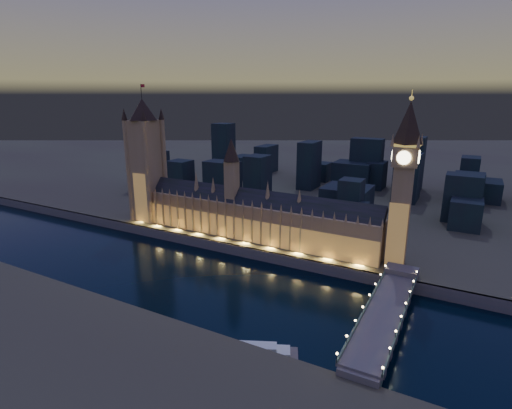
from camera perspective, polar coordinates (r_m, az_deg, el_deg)
The scene contains 9 objects.
ground_plane at distance 274.46m, azimuth -6.50°, elevation -10.25°, with size 2000.00×2000.00×0.00m, color black.
north_bank at distance 744.54m, azimuth 17.04°, elevation 5.90°, with size 2000.00×960.00×8.00m, color #3C332D.
embankment_wall at distance 304.30m, azimuth -2.10°, elevation -6.68°, with size 2000.00×2.50×8.00m, color #4A5359.
palace_of_westminster at distance 314.53m, azimuth -0.47°, elevation -1.60°, with size 202.00×23.14×78.00m.
victoria_tower at distance 369.42m, azimuth -15.47°, elevation 6.88°, with size 31.68×31.68×119.24m.
elizabeth_tower at distance 269.99m, azimuth 20.41°, elevation 4.39°, with size 18.00×18.00×113.38m.
westminster_bridge at distance 229.60m, azimuth 18.02°, elevation -14.74°, with size 19.52×113.00×15.90m.
river_boat at distance 201.38m, azimuth -0.45°, elevation -20.06°, with size 43.04×26.89×4.50m.
city_backdrop at distance 469.00m, azimuth 14.44°, elevation 4.11°, with size 484.14×215.63×69.75m.
Camera 1 is at (143.88, -201.48, 118.45)m, focal length 28.00 mm.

